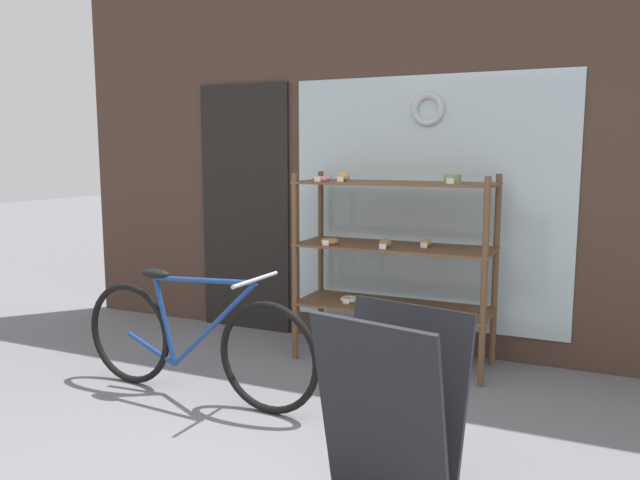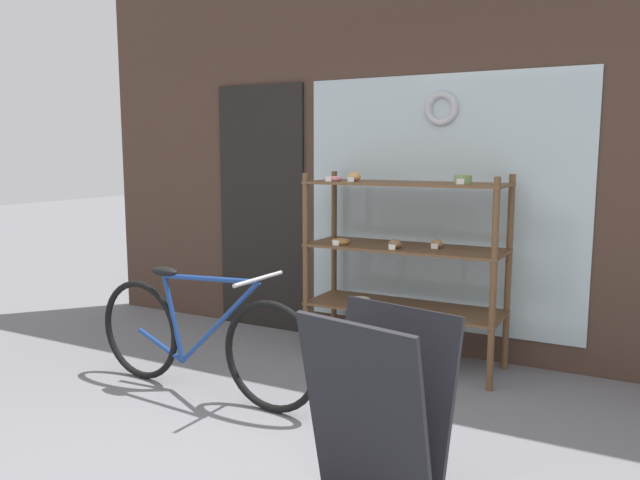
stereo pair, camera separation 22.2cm
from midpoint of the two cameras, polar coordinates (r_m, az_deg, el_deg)
storefront_facade at (r=4.86m, az=9.88°, el=10.31°), size 6.03×0.13×3.56m
display_case at (r=4.51m, az=8.99°, el=-0.88°), size 1.41×0.51×1.39m
bicycle at (r=4.05m, az=-9.37°, el=-8.88°), size 1.77×0.46×0.81m
sandwich_board at (r=2.72m, az=7.75°, el=-15.72°), size 0.64×0.49×0.88m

